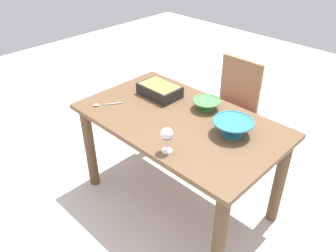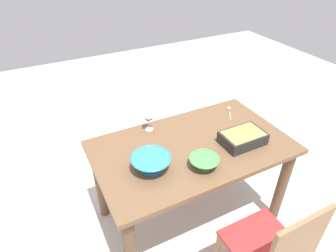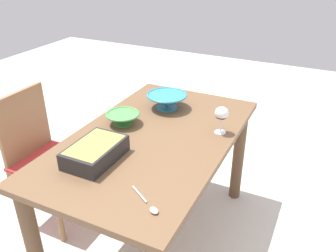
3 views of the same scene
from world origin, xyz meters
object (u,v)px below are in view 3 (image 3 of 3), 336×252
at_px(chair, 41,153).
at_px(small_bowl, 123,118).
at_px(wine_glass, 221,115).
at_px(mixing_bowl, 167,100).
at_px(dining_table, 153,157).
at_px(serving_spoon, 150,205).
at_px(casserole_dish, 95,151).

relative_size(chair, small_bowl, 4.50).
distance_m(chair, wine_glass, 1.18).
height_order(wine_glass, mixing_bowl, wine_glass).
relative_size(dining_table, serving_spoon, 7.59).
bearing_deg(serving_spoon, small_bowl, 40.44).
distance_m(small_bowl, serving_spoon, 0.74).
bearing_deg(chair, mixing_bowl, -56.15).
height_order(mixing_bowl, serving_spoon, mixing_bowl).
height_order(small_bowl, serving_spoon, small_bowl).
distance_m(wine_glass, casserole_dish, 0.69).
height_order(casserole_dish, small_bowl, casserole_dish).
xyz_separation_m(chair, small_bowl, (0.15, -0.54, 0.30)).
distance_m(wine_glass, mixing_bowl, 0.44).
bearing_deg(dining_table, serving_spoon, -153.23).
distance_m(mixing_bowl, serving_spoon, 0.94).
bearing_deg(wine_glass, mixing_bowl, 68.00).
bearing_deg(small_bowl, wine_glass, -75.05).
bearing_deg(serving_spoon, chair, 67.86).
bearing_deg(casserole_dish, wine_glass, -41.20).
height_order(chair, casserole_dish, chair).
xyz_separation_m(dining_table, small_bowl, (0.05, 0.22, 0.17)).
xyz_separation_m(dining_table, chair, (-0.10, 0.76, -0.13)).
xyz_separation_m(small_bowl, serving_spoon, (-0.56, -0.48, -0.03)).
relative_size(small_bowl, serving_spoon, 1.07).
relative_size(chair, wine_glass, 5.60).
relative_size(wine_glass, mixing_bowl, 0.62).
bearing_deg(dining_table, wine_glass, -58.67).
relative_size(wine_glass, serving_spoon, 0.86).
bearing_deg(casserole_dish, small_bowl, 12.58).
relative_size(dining_table, wine_glass, 8.82).
bearing_deg(casserole_dish, dining_table, -22.78).
height_order(wine_glass, casserole_dish, wine_glass).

